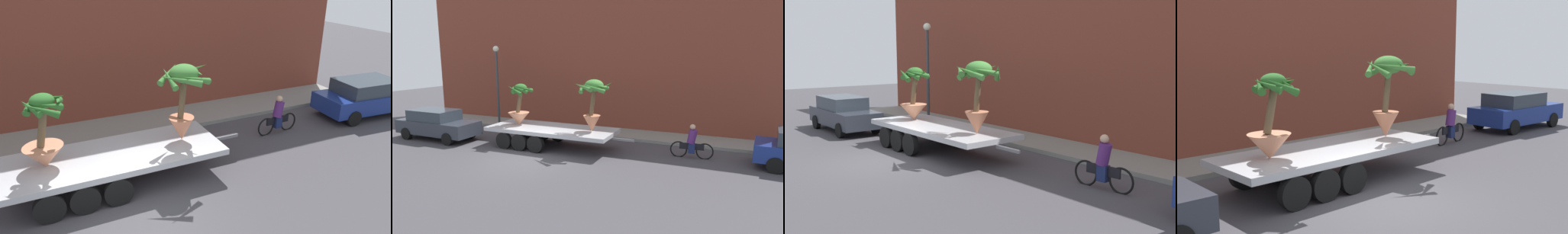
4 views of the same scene
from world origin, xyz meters
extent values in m
plane|color=#423F44|center=(0.00, 0.00, 0.00)|extent=(60.00, 60.00, 0.00)
cube|color=gray|center=(0.00, 6.10, 0.07)|extent=(24.00, 2.20, 0.15)
cube|color=brown|center=(0.00, 7.80, 4.53)|extent=(24.00, 1.20, 9.05)
cube|color=#B7BABF|center=(0.05, 2.32, 0.89)|extent=(6.28, 2.44, 0.18)
cylinder|color=black|center=(-1.97, 3.41, 0.40)|extent=(0.80, 0.23, 0.80)
cylinder|color=black|center=(-1.95, 1.19, 0.40)|extent=(0.80, 0.23, 0.80)
cylinder|color=black|center=(-1.09, 3.42, 0.40)|extent=(0.80, 0.23, 0.80)
cylinder|color=black|center=(-1.07, 1.20, 0.40)|extent=(0.80, 0.23, 0.80)
cylinder|color=black|center=(-0.22, 3.43, 0.40)|extent=(0.80, 0.23, 0.80)
cylinder|color=black|center=(-0.19, 1.21, 0.40)|extent=(0.80, 0.23, 0.80)
cube|color=slate|center=(3.68, 2.35, 0.74)|extent=(1.00, 0.11, 0.10)
cone|color=tan|center=(-1.85, 2.34, 1.29)|extent=(1.06, 1.06, 0.62)
cylinder|color=brown|center=(-1.77, 2.34, 2.23)|extent=(0.46, 0.20, 1.27)
ellipsoid|color=#2D6B28|center=(-1.69, 2.34, 2.86)|extent=(0.62, 0.62, 0.39)
cone|color=#2D6B28|center=(-1.31, 2.29, 2.81)|extent=(0.30, 0.82, 0.39)
cone|color=#2D6B28|center=(-1.41, 2.63, 2.80)|extent=(0.73, 0.72, 0.43)
cone|color=#2D6B28|center=(-1.78, 2.65, 2.78)|extent=(0.70, 0.37, 0.43)
cone|color=#2D6B28|center=(-2.00, 2.45, 2.77)|extent=(0.42, 0.71, 0.46)
cone|color=#2D6B28|center=(-1.98, 2.13, 2.79)|extent=(0.60, 0.71, 0.43)
cone|color=#2D6B28|center=(-1.75, 1.90, 2.77)|extent=(0.91, 0.31, 0.55)
cone|color=#2D6B28|center=(-1.49, 2.09, 2.78)|extent=(0.65, 0.57, 0.44)
cone|color=#C17251|center=(2.15, 2.36, 1.36)|extent=(0.79, 0.79, 0.75)
cylinder|color=brown|center=(2.20, 2.36, 2.42)|extent=(0.36, 0.19, 1.39)
ellipsoid|color=#428438|center=(2.25, 2.36, 3.11)|extent=(0.87, 0.87, 0.54)
cone|color=#428438|center=(2.68, 2.28, 3.07)|extent=(0.35, 0.92, 0.38)
cone|color=#428438|center=(2.63, 2.83, 3.03)|extent=(1.06, 0.91, 0.67)
cone|color=#428438|center=(1.91, 2.76, 3.04)|extent=(0.95, 0.84, 0.55)
cone|color=#428438|center=(1.78, 2.33, 3.03)|extent=(0.26, 0.96, 0.57)
cone|color=#428438|center=(1.93, 1.83, 3.08)|extent=(1.16, 0.81, 0.38)
cone|color=#428438|center=(2.42, 1.85, 3.05)|extent=(1.08, 0.54, 0.53)
torus|color=black|center=(7.07, 3.29, 0.34)|extent=(0.74, 0.11, 0.74)
torus|color=black|center=(5.97, 3.22, 0.34)|extent=(0.74, 0.11, 0.74)
cube|color=black|center=(6.52, 3.25, 0.52)|extent=(1.04, 0.13, 0.28)
cylinder|color=#51236B|center=(6.52, 3.25, 0.97)|extent=(0.46, 0.37, 0.65)
sphere|color=tan|center=(6.52, 3.25, 1.39)|extent=(0.24, 0.24, 0.24)
cube|color=navy|center=(6.52, 3.25, 0.44)|extent=(0.30, 0.26, 0.44)
cube|color=navy|center=(11.25, 3.24, 0.67)|extent=(4.68, 2.16, 0.70)
cube|color=#2D3842|center=(11.02, 3.25, 1.30)|extent=(2.62, 1.83, 0.56)
cylinder|color=black|center=(12.79, 3.99, 0.32)|extent=(0.65, 0.25, 0.64)
cylinder|color=black|center=(12.66, 2.26, 0.32)|extent=(0.65, 0.25, 0.64)
cylinder|color=black|center=(9.83, 4.21, 0.32)|extent=(0.65, 0.25, 0.64)
cylinder|color=black|center=(9.71, 2.48, 0.32)|extent=(0.65, 0.25, 0.64)
camera|label=1|loc=(-1.83, -7.31, 6.08)|focal=33.95mm
camera|label=2|loc=(8.15, -11.81, 4.53)|focal=31.43mm
camera|label=3|loc=(13.94, -6.97, 3.82)|focal=42.73mm
camera|label=4|loc=(-7.98, -7.67, 3.80)|focal=44.69mm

